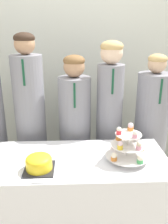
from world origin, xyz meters
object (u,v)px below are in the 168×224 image
(round_cake, at_px, (39,162))
(student_3, at_px, (109,124))
(student_4, at_px, (150,133))
(cupcake_stand, at_px, (128,145))
(cake_knife, at_px, (45,183))
(student_1, at_px, (31,125))
(student_2, at_px, (75,133))

(round_cake, height_order, student_3, student_3)
(student_3, bearing_deg, student_4, 0.00)
(round_cake, relative_size, cupcake_stand, 0.64)
(cake_knife, bearing_deg, student_4, 41.13)
(cake_knife, relative_size, student_1, 0.16)
(student_3, bearing_deg, student_1, 180.00)
(cake_knife, relative_size, student_2, 0.18)
(cupcake_stand, distance_m, student_1, 0.99)
(round_cake, bearing_deg, student_1, 103.86)
(cupcake_stand, distance_m, student_4, 0.70)
(cupcake_stand, xyz_separation_m, student_2, (-0.39, 0.57, -0.16))
(student_4, bearing_deg, student_2, -180.00)
(student_3, bearing_deg, cupcake_stand, -84.33)
(cupcake_stand, bearing_deg, student_1, 144.65)
(round_cake, xyz_separation_m, cake_knife, (0.06, -0.15, -0.06))
(student_1, distance_m, student_3, 0.75)
(round_cake, bearing_deg, cupcake_stand, 9.14)
(cake_knife, height_order, student_2, student_2)
(cake_knife, distance_m, student_4, 1.26)
(student_2, distance_m, student_4, 0.75)
(cake_knife, bearing_deg, round_cake, 109.82)
(round_cake, xyz_separation_m, student_3, (0.58, 0.68, 0.00))
(student_2, bearing_deg, student_1, 180.00)
(cupcake_stand, height_order, student_4, student_4)
(cupcake_stand, xyz_separation_m, student_3, (-0.06, 0.57, -0.06))
(round_cake, bearing_deg, student_4, 34.07)
(cake_knife, xyz_separation_m, student_3, (0.53, 0.83, 0.06))
(round_cake, xyz_separation_m, student_1, (-0.17, 0.68, 0.00))
(cupcake_stand, height_order, student_2, student_2)
(cupcake_stand, bearing_deg, round_cake, -170.86)
(round_cake, bearing_deg, cake_knife, -69.99)
(student_2, relative_size, student_3, 0.92)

